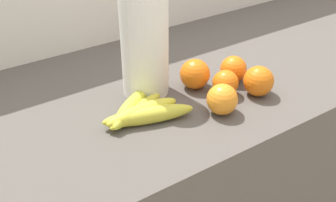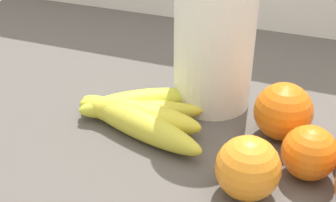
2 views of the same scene
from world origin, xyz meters
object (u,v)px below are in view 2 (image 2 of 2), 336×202
orange_right (283,111)px  orange_center (248,168)px  paper_towel_roll (215,21)px  banana_bunch (138,114)px  orange_back_right (309,153)px

orange_right → orange_center: bearing=-97.9°
orange_center → paper_towel_roll: size_ratio=0.25×
banana_bunch → orange_center: 0.20m
orange_right → paper_towel_roll: bearing=154.5°
orange_back_right → orange_right: size_ratio=0.85×
orange_back_right → paper_towel_roll: bearing=141.3°
banana_bunch → orange_center: orange_center is taller
orange_center → orange_back_right: orange_center is taller
orange_right → orange_back_right: bearing=-59.2°
banana_bunch → orange_right: (0.20, 0.05, 0.02)m
banana_bunch → orange_back_right: size_ratio=3.24×
orange_right → banana_bunch: bearing=-166.1°
orange_center → orange_back_right: size_ratio=1.12×
orange_center → orange_right: size_ratio=0.94×
orange_center → orange_back_right: 0.09m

